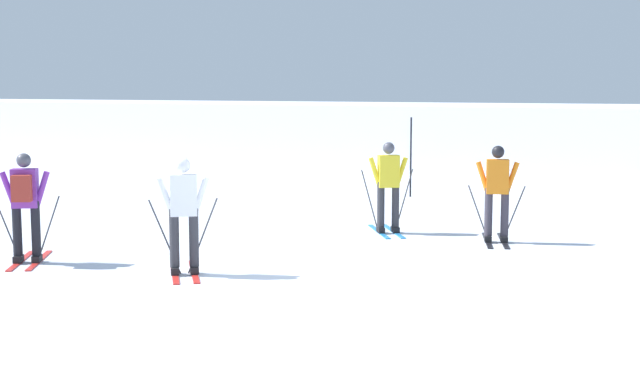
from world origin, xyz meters
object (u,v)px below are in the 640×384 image
Objects in this scene: skier_purple at (25,202)px; skier_white at (184,212)px; trail_marker_pole at (411,157)px; skier_yellow at (388,185)px; skier_orange at (497,191)px.

skier_white is at bearing 14.37° from skier_purple.
trail_marker_pole is (-1.32, 10.07, 0.08)m from skier_white.
skier_white and skier_yellow have the same top height.
skier_yellow is at bearing -68.04° from trail_marker_pole.
skier_white is at bearing -82.52° from trail_marker_pole.
skier_white is at bearing -99.34° from skier_yellow.
skier_purple is 1.00× the size of skier_white.
trail_marker_pole is (-4.19, 5.12, 0.08)m from skier_orange.
trail_marker_pole is at bearing 97.48° from skier_white.
skier_yellow is 5.66m from trail_marker_pole.
skier_white is 4.89m from skier_yellow.
skier_purple is 1.00× the size of skier_orange.
skier_orange is 0.86× the size of trail_marker_pole.
skier_orange is (2.87, 4.95, -0.00)m from skier_white.
trail_marker_pole reaches higher than skier_white.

